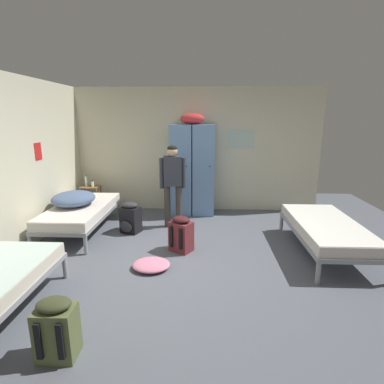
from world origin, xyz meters
The scene contains 14 objects.
ground_plane centered at (0.00, 0.00, 0.00)m, with size 8.15×8.15×0.00m, color #565B66.
room_backdrop centered at (-1.26, 1.30, 1.30)m, with size 5.21×5.10×2.60m.
locker_bank centered at (-0.08, 2.24, 0.97)m, with size 0.90×0.55×2.07m.
shelf_unit centered at (-2.25, 2.21, 0.35)m, with size 0.38×0.30×0.57m.
bed_left_rear centered at (-2.00, 1.06, 0.38)m, with size 0.90×1.90×0.49m.
bed_right centered at (2.00, 0.37, 0.38)m, with size 0.90×1.90×0.49m.
bedding_heap centered at (-2.11, 1.06, 0.61)m, with size 0.72×0.78×0.24m.
person_traveler centered at (-0.40, 1.42, 0.91)m, with size 0.47×0.23×1.50m.
water_bottle centered at (-2.33, 2.23, 0.68)m, with size 0.06×0.06×0.24m.
lotion_bottle centered at (-2.18, 2.17, 0.63)m, with size 0.05×0.05×0.14m.
backpack_maroon centered at (-0.16, 0.35, 0.26)m, with size 0.40×0.41×0.55m.
backpack_olive centered at (-1.05, -1.82, 0.26)m, with size 0.33×0.34×0.55m.
backpack_black centered at (-1.13, 1.06, 0.26)m, with size 0.39×0.40×0.55m.
clothes_pile_pink centered at (-0.53, -0.25, 0.05)m, with size 0.51×0.45×0.10m.
Camera 1 is at (0.18, -3.98, 2.00)m, focal length 28.48 mm.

